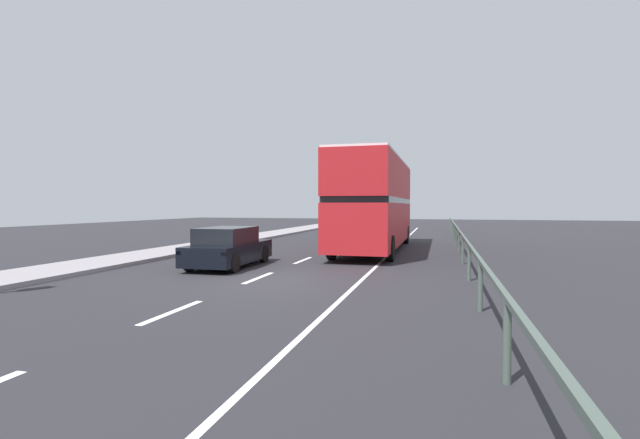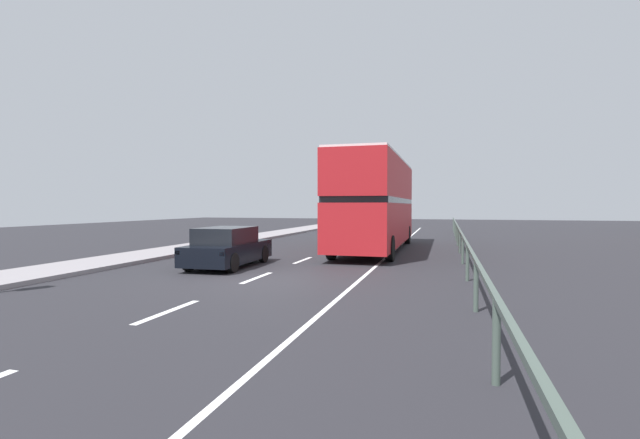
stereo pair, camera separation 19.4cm
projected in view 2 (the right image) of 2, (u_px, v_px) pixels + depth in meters
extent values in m
cube|color=#242328|center=(253.00, 281.00, 13.01)|extent=(73.25, 120.00, 0.10)
cube|color=gray|center=(68.00, 268.00, 14.81)|extent=(2.48, 80.00, 0.14)
cube|color=silver|center=(168.00, 312.00, 9.03)|extent=(0.16, 2.12, 0.01)
cube|color=silver|center=(257.00, 278.00, 13.26)|extent=(0.16, 2.12, 0.01)
cube|color=silver|center=(303.00, 260.00, 17.50)|extent=(0.16, 2.12, 0.01)
cube|color=silver|center=(331.00, 250.00, 21.73)|extent=(0.16, 2.12, 0.01)
cube|color=silver|center=(350.00, 242.00, 25.97)|extent=(0.16, 2.12, 0.01)
cube|color=silver|center=(363.00, 237.00, 30.20)|extent=(0.16, 2.12, 0.01)
cube|color=silver|center=(373.00, 233.00, 34.44)|extent=(0.16, 2.12, 0.01)
cube|color=silver|center=(381.00, 230.00, 38.67)|extent=(0.16, 2.12, 0.01)
cube|color=silver|center=(393.00, 251.00, 20.84)|extent=(0.12, 46.00, 0.01)
cube|color=#435149|center=(460.00, 231.00, 20.01)|extent=(0.08, 42.00, 0.08)
cylinder|color=#435149|center=(496.00, 342.00, 5.33)|extent=(0.10, 0.10, 1.02)
cylinder|color=#435149|center=(476.00, 286.00, 9.01)|extent=(0.10, 0.10, 1.02)
cylinder|color=#435149|center=(467.00, 263.00, 12.68)|extent=(0.10, 0.10, 1.02)
cylinder|color=#435149|center=(463.00, 250.00, 16.35)|extent=(0.10, 0.10, 1.02)
cylinder|color=#435149|center=(460.00, 242.00, 20.02)|extent=(0.10, 0.10, 1.02)
cylinder|color=#435149|center=(458.00, 236.00, 23.70)|extent=(0.10, 0.10, 1.02)
cylinder|color=#435149|center=(456.00, 232.00, 27.37)|extent=(0.10, 0.10, 1.02)
cylinder|color=#435149|center=(455.00, 229.00, 31.04)|extent=(0.10, 0.10, 1.02)
cylinder|color=#435149|center=(454.00, 227.00, 34.71)|extent=(0.10, 0.10, 1.02)
cylinder|color=#435149|center=(453.00, 225.00, 38.39)|extent=(0.10, 0.10, 1.02)
cube|color=#AC191F|center=(376.00, 223.00, 21.37)|extent=(2.56, 11.41, 1.90)
cube|color=black|center=(376.00, 201.00, 21.34)|extent=(2.58, 10.95, 0.24)
cube|color=#AC191F|center=(376.00, 180.00, 21.31)|extent=(2.56, 11.41, 1.76)
cube|color=silver|center=(376.00, 160.00, 21.28)|extent=(2.51, 11.18, 0.10)
cube|color=black|center=(390.00, 218.00, 26.84)|extent=(2.26, 0.05, 1.33)
cube|color=yellow|center=(390.00, 178.00, 26.76)|extent=(1.51, 0.05, 0.28)
cylinder|color=black|center=(367.00, 234.00, 25.84)|extent=(0.28, 1.00, 1.00)
cylinder|color=black|center=(407.00, 235.00, 25.23)|extent=(0.28, 1.00, 1.00)
cylinder|color=black|center=(331.00, 247.00, 17.76)|extent=(0.28, 1.00, 1.00)
cylinder|color=black|center=(390.00, 248.00, 17.14)|extent=(0.28, 1.00, 1.00)
cube|color=black|center=(229.00, 252.00, 15.75)|extent=(1.82, 4.11, 0.65)
cube|color=black|center=(226.00, 235.00, 15.53)|extent=(1.57, 2.28, 0.56)
cube|color=red|center=(178.00, 253.00, 13.99)|extent=(0.16, 0.06, 0.12)
cube|color=red|center=(222.00, 254.00, 13.61)|extent=(0.16, 0.06, 0.12)
cylinder|color=black|center=(225.00, 253.00, 17.24)|extent=(0.22, 0.65, 0.64)
cylinder|color=black|center=(263.00, 254.00, 16.85)|extent=(0.22, 0.65, 0.64)
cylinder|color=black|center=(189.00, 261.00, 14.65)|extent=(0.22, 0.65, 0.64)
cylinder|color=black|center=(232.00, 263.00, 14.27)|extent=(0.22, 0.65, 0.64)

